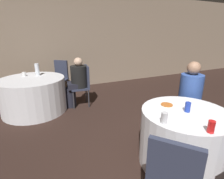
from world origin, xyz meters
name	(u,v)px	position (x,y,z in m)	size (l,w,h in m)	color
ground_plane	(180,168)	(0.00, 0.00, 0.00)	(16.00, 16.00, 0.00)	black
wall_back	(85,41)	(0.00, 4.08, 1.40)	(16.00, 0.06, 2.80)	gray
table_near	(183,138)	(0.08, 0.10, 0.37)	(1.08, 1.08, 0.73)	silver
table_far	(34,95)	(-1.60, 2.64, 0.37)	(1.33, 1.33, 0.73)	silver
chair_near_southwest	(172,179)	(-0.66, -0.49, 0.56)	(0.56, 0.56, 0.94)	#2D3347
chair_near_northeast	(189,99)	(0.82, 0.71, 0.56)	(0.56, 0.56, 0.94)	#2D3347
chair_far_east	(84,82)	(-0.53, 2.50, 0.56)	(0.45, 0.45, 0.94)	#2D3347
chair_far_northeast	(60,75)	(-0.90, 3.46, 0.56)	(0.56, 0.56, 0.94)	#2D3347
person_black_shirt	(76,82)	(-0.69, 2.52, 0.58)	(0.52, 0.39, 1.13)	black
person_blue_shirt	(189,99)	(0.70, 0.61, 0.62)	(0.49, 0.47, 1.22)	black
pizza_plate_near	(167,105)	(-0.01, 0.35, 0.74)	(0.25, 0.25, 0.02)	white
soda_can_blue	(188,107)	(0.09, 0.10, 0.79)	(0.07, 0.07, 0.12)	#1E38A5
soda_can_red	(211,127)	(-0.07, -0.33, 0.79)	(0.07, 0.07, 0.12)	red
soda_can_silver	(164,118)	(-0.36, 0.00, 0.79)	(0.07, 0.07, 0.12)	silver
bottle_far	(37,70)	(-1.46, 2.87, 0.87)	(0.09, 0.09, 0.27)	silver
cup_far	(24,74)	(-1.74, 2.90, 0.78)	(0.08, 0.08, 0.09)	white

